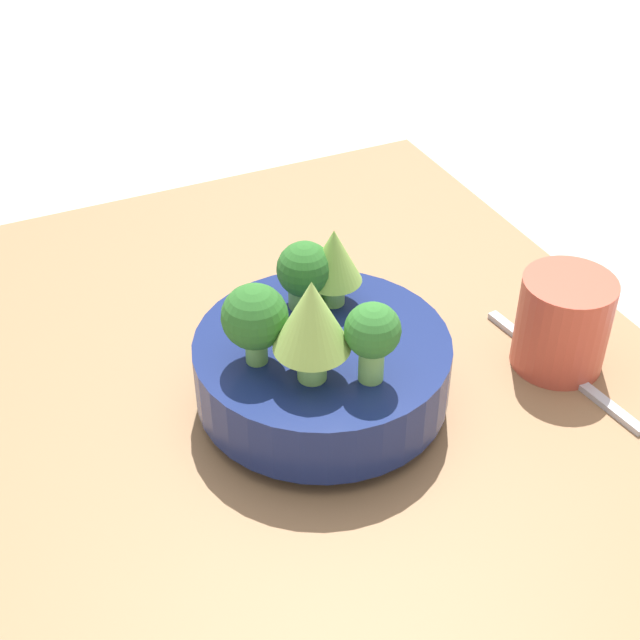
# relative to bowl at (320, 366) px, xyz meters

# --- Properties ---
(ground_plane) EXTENTS (6.00, 6.00, 0.00)m
(ground_plane) POSITION_rel_bowl_xyz_m (-0.00, 0.03, -0.09)
(ground_plane) COLOR #ADA89E
(table) EXTENTS (0.88, 0.72, 0.05)m
(table) POSITION_rel_bowl_xyz_m (-0.00, 0.03, -0.06)
(table) COLOR olive
(table) RESTS_ON ground_plane
(bowl) EXTENTS (0.22, 0.22, 0.07)m
(bowl) POSITION_rel_bowl_xyz_m (0.00, 0.00, 0.00)
(bowl) COLOR navy
(bowl) RESTS_ON table
(romanesco_piece_near) EXTENTS (0.05, 0.05, 0.08)m
(romanesco_piece_near) POSITION_rel_bowl_xyz_m (0.04, -0.03, 0.08)
(romanesco_piece_near) COLOR #7AB256
(romanesco_piece_near) RESTS_ON bowl
(romanesco_piece_far) EXTENTS (0.06, 0.06, 0.09)m
(romanesco_piece_far) POSITION_rel_bowl_xyz_m (-0.04, 0.03, 0.09)
(romanesco_piece_far) COLOR #7AB256
(romanesco_piece_far) RESTS_ON bowl
(broccoli_floret_back) EXTENTS (0.05, 0.05, 0.07)m
(broccoli_floret_back) POSITION_rel_bowl_xyz_m (-0.01, 0.06, 0.07)
(broccoli_floret_back) COLOR #6BA34C
(broccoli_floret_back) RESTS_ON bowl
(broccoli_floret_left) EXTENTS (0.05, 0.05, 0.07)m
(broccoli_floret_left) POSITION_rel_bowl_xyz_m (-0.06, -0.02, 0.07)
(broccoli_floret_left) COLOR #7AB256
(broccoli_floret_left) RESTS_ON bowl
(broccoli_floret_right) EXTENTS (0.05, 0.05, 0.06)m
(broccoli_floret_right) POSITION_rel_bowl_xyz_m (0.05, -0.01, 0.06)
(broccoli_floret_right) COLOR #609347
(broccoli_floret_right) RESTS_ON bowl
(cup) EXTENTS (0.09, 0.09, 0.09)m
(cup) POSITION_rel_bowl_xyz_m (-0.04, -0.23, 0.01)
(cup) COLOR #C64C38
(cup) RESTS_ON table
(fork) EXTENTS (0.20, 0.03, 0.01)m
(fork) POSITION_rel_bowl_xyz_m (-0.06, -0.22, -0.04)
(fork) COLOR #B2B2B7
(fork) RESTS_ON table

